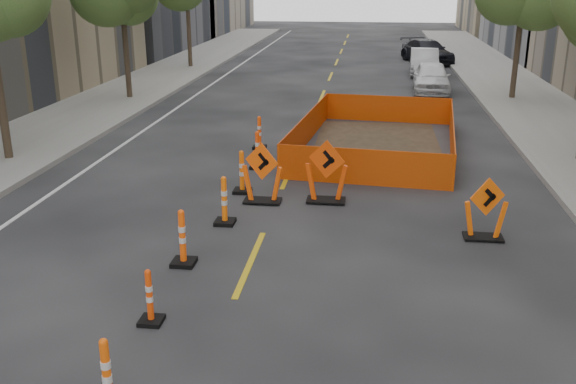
# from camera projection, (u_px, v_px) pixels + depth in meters

# --- Properties ---
(sidewalk_left) EXTENTS (4.00, 90.00, 0.15)m
(sidewalk_left) POSITION_uv_depth(u_px,v_px,m) (25.00, 142.00, 21.03)
(sidewalk_left) COLOR gray
(sidewalk_left) RESTS_ON ground
(channelizer_2) EXTENTS (0.42, 0.42, 1.06)m
(channelizer_2) POSITION_uv_depth(u_px,v_px,m) (107.00, 375.00, 8.07)
(channelizer_2) COLOR #E95209
(channelizer_2) RESTS_ON ground
(channelizer_3) EXTENTS (0.37, 0.37, 0.94)m
(channelizer_3) POSITION_uv_depth(u_px,v_px,m) (149.00, 296.00, 10.17)
(channelizer_3) COLOR #E33E09
(channelizer_3) RESTS_ON ground
(channelizer_4) EXTENTS (0.45, 0.45, 1.13)m
(channelizer_4) POSITION_uv_depth(u_px,v_px,m) (182.00, 237.00, 12.20)
(channelizer_4) COLOR #FF4F0A
(channelizer_4) RESTS_ON ground
(channelizer_5) EXTENTS (0.44, 0.44, 1.12)m
(channelizer_5) POSITION_uv_depth(u_px,v_px,m) (224.00, 200.00, 14.22)
(channelizer_5) COLOR #FA630A
(channelizer_5) RESTS_ON ground
(channelizer_6) EXTENTS (0.44, 0.44, 1.11)m
(channelizer_6) POSITION_uv_depth(u_px,v_px,m) (242.00, 172.00, 16.28)
(channelizer_6) COLOR #EA5C09
(channelizer_6) RESTS_ON ground
(channelizer_7) EXTENTS (0.43, 0.43, 1.09)m
(channelizer_7) POSITION_uv_depth(u_px,v_px,m) (257.00, 150.00, 18.33)
(channelizer_7) COLOR #F33F0A
(channelizer_7) RESTS_ON ground
(channelizer_8) EXTENTS (0.42, 0.42, 1.05)m
(channelizer_8) POSITION_uv_depth(u_px,v_px,m) (259.00, 132.00, 20.43)
(channelizer_8) COLOR #F2460A
(channelizer_8) RESTS_ON ground
(chevron_sign_left) EXTENTS (1.16, 0.94, 1.51)m
(chevron_sign_left) POSITION_uv_depth(u_px,v_px,m) (262.00, 173.00, 15.49)
(chevron_sign_left) COLOR #FF530A
(chevron_sign_left) RESTS_ON ground
(chevron_sign_center) EXTENTS (1.21, 0.98, 1.57)m
(chevron_sign_center) POSITION_uv_depth(u_px,v_px,m) (327.00, 171.00, 15.51)
(chevron_sign_center) COLOR #E04209
(chevron_sign_center) RESTS_ON ground
(chevron_sign_right) EXTENTS (1.05, 0.87, 1.36)m
(chevron_sign_right) POSITION_uv_depth(u_px,v_px,m) (486.00, 209.00, 13.36)
(chevron_sign_right) COLOR #FF5C0A
(chevron_sign_right) RESTS_ON ground
(safety_fence) EXTENTS (5.38, 8.31, 0.99)m
(safety_fence) POSITION_uv_depth(u_px,v_px,m) (378.00, 133.00, 20.52)
(safety_fence) COLOR #E33F0B
(safety_fence) RESTS_ON ground
(parked_car_near) EXTENTS (1.84, 4.21, 1.41)m
(parked_car_near) POSITION_uv_depth(u_px,v_px,m) (431.00, 77.00, 30.05)
(parked_car_near) COLOR white
(parked_car_near) RESTS_ON ground
(parked_car_mid) EXTENTS (1.66, 4.31, 1.40)m
(parked_car_mid) POSITION_uv_depth(u_px,v_px,m) (424.00, 62.00, 35.39)
(parked_car_mid) COLOR #B7B8BD
(parked_car_mid) RESTS_ON ground
(parked_car_far) EXTENTS (3.56, 5.25, 1.41)m
(parked_car_far) POSITION_uv_depth(u_px,v_px,m) (427.00, 51.00, 40.17)
(parked_car_far) COLOR black
(parked_car_far) RESTS_ON ground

